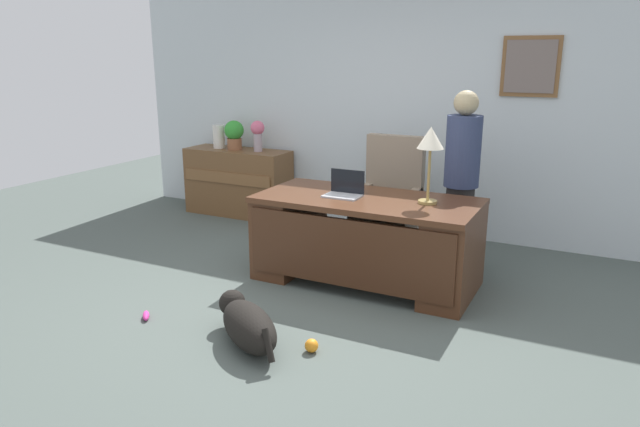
{
  "coord_description": "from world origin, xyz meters",
  "views": [
    {
      "loc": [
        2.2,
        -3.74,
        2.0
      ],
      "look_at": [
        0.16,
        0.3,
        0.75
      ],
      "focal_mm": 32.73,
      "sensor_mm": 36.0,
      "label": 1
    }
  ],
  "objects_px": {
    "vase_with_flowers": "(258,133)",
    "potted_plant": "(234,134)",
    "vase_empty": "(219,137)",
    "dog_lying": "(247,324)",
    "person_standing": "(461,180)",
    "credenza": "(238,182)",
    "dog_toy_bone": "(146,316)",
    "dog_toy_ball": "(311,346)",
    "laptop": "(345,190)",
    "desk_lamp": "(430,143)",
    "armchair": "(389,203)",
    "desk": "(365,237)"
  },
  "relations": [
    {
      "from": "desk",
      "to": "vase_with_flowers",
      "type": "xyz_separation_m",
      "value": [
        -2.02,
        1.42,
        0.63
      ]
    },
    {
      "from": "vase_with_flowers",
      "to": "armchair",
      "type": "bearing_deg",
      "value": -15.33
    },
    {
      "from": "credenza",
      "to": "laptop",
      "type": "distance_m",
      "value": 2.58
    },
    {
      "from": "dog_lying",
      "to": "vase_empty",
      "type": "xyz_separation_m",
      "value": [
        -2.3,
        2.87,
        0.82
      ]
    },
    {
      "from": "credenza",
      "to": "armchair",
      "type": "height_order",
      "value": "armchair"
    },
    {
      "from": "desk",
      "to": "armchair",
      "type": "bearing_deg",
      "value": 97.12
    },
    {
      "from": "vase_empty",
      "to": "credenza",
      "type": "bearing_deg",
      "value": -0.27
    },
    {
      "from": "armchair",
      "to": "person_standing",
      "type": "xyz_separation_m",
      "value": [
        0.76,
        -0.17,
        0.35
      ]
    },
    {
      "from": "armchair",
      "to": "vase_with_flowers",
      "type": "bearing_deg",
      "value": 164.67
    },
    {
      "from": "credenza",
      "to": "dog_lying",
      "type": "xyz_separation_m",
      "value": [
        2.03,
        -2.87,
        -0.26
      ]
    },
    {
      "from": "armchair",
      "to": "laptop",
      "type": "height_order",
      "value": "armchair"
    },
    {
      "from": "armchair",
      "to": "dog_toy_bone",
      "type": "height_order",
      "value": "armchair"
    },
    {
      "from": "vase_empty",
      "to": "dog_lying",
      "type": "bearing_deg",
      "value": -51.22
    },
    {
      "from": "armchair",
      "to": "vase_empty",
      "type": "distance_m",
      "value": 2.58
    },
    {
      "from": "credenza",
      "to": "laptop",
      "type": "xyz_separation_m",
      "value": [
        2.12,
        -1.41,
        0.42
      ]
    },
    {
      "from": "dog_toy_ball",
      "to": "desk_lamp",
      "type": "bearing_deg",
      "value": 75.93
    },
    {
      "from": "vase_empty",
      "to": "dog_toy_bone",
      "type": "xyz_separation_m",
      "value": [
        1.37,
        -2.88,
        -0.95
      ]
    },
    {
      "from": "armchair",
      "to": "vase_empty",
      "type": "bearing_deg",
      "value": 168.15
    },
    {
      "from": "vase_with_flowers",
      "to": "potted_plant",
      "type": "bearing_deg",
      "value": 180.0
    },
    {
      "from": "potted_plant",
      "to": "credenza",
      "type": "bearing_deg",
      "value": -2.01
    },
    {
      "from": "dog_toy_ball",
      "to": "armchair",
      "type": "bearing_deg",
      "value": 97.07
    },
    {
      "from": "laptop",
      "to": "desk_lamp",
      "type": "bearing_deg",
      "value": 5.89
    },
    {
      "from": "vase_empty",
      "to": "dog_toy_bone",
      "type": "height_order",
      "value": "vase_empty"
    },
    {
      "from": "vase_with_flowers",
      "to": "dog_toy_bone",
      "type": "xyz_separation_m",
      "value": [
        0.79,
        -2.88,
        -1.04
      ]
    },
    {
      "from": "vase_with_flowers",
      "to": "dog_lying",
      "type": "bearing_deg",
      "value": -59.01
    },
    {
      "from": "credenza",
      "to": "desk_lamp",
      "type": "relative_size",
      "value": 2.1
    },
    {
      "from": "desk_lamp",
      "to": "potted_plant",
      "type": "relative_size",
      "value": 1.78
    },
    {
      "from": "desk",
      "to": "desk_lamp",
      "type": "relative_size",
      "value": 3.0
    },
    {
      "from": "vase_with_flowers",
      "to": "dog_toy_bone",
      "type": "bearing_deg",
      "value": -74.74
    },
    {
      "from": "person_standing",
      "to": "dog_toy_bone",
      "type": "distance_m",
      "value": 3.01
    },
    {
      "from": "credenza",
      "to": "dog_lying",
      "type": "height_order",
      "value": "credenza"
    },
    {
      "from": "vase_empty",
      "to": "dog_toy_ball",
      "type": "relative_size",
      "value": 3.06
    },
    {
      "from": "dog_toy_ball",
      "to": "vase_with_flowers",
      "type": "bearing_deg",
      "value": 128.23
    },
    {
      "from": "vase_empty",
      "to": "desk",
      "type": "bearing_deg",
      "value": -28.74
    },
    {
      "from": "desk_lamp",
      "to": "laptop",
      "type": "bearing_deg",
      "value": -174.11
    },
    {
      "from": "desk",
      "to": "laptop",
      "type": "relative_size",
      "value": 6.01
    },
    {
      "from": "person_standing",
      "to": "vase_empty",
      "type": "distance_m",
      "value": 3.32
    },
    {
      "from": "desk",
      "to": "dog_toy_bone",
      "type": "bearing_deg",
      "value": -130.07
    },
    {
      "from": "laptop",
      "to": "potted_plant",
      "type": "height_order",
      "value": "potted_plant"
    },
    {
      "from": "person_standing",
      "to": "dog_toy_ball",
      "type": "height_order",
      "value": "person_standing"
    },
    {
      "from": "dog_toy_ball",
      "to": "vase_empty",
      "type": "bearing_deg",
      "value": 134.95
    },
    {
      "from": "person_standing",
      "to": "vase_empty",
      "type": "xyz_separation_m",
      "value": [
        -3.24,
        0.69,
        0.11
      ]
    },
    {
      "from": "armchair",
      "to": "vase_with_flowers",
      "type": "distance_m",
      "value": 2.05
    },
    {
      "from": "dog_lying",
      "to": "armchair",
      "type": "bearing_deg",
      "value": 85.62
    },
    {
      "from": "vase_with_flowers",
      "to": "dog_toy_ball",
      "type": "bearing_deg",
      "value": -51.77
    },
    {
      "from": "dog_lying",
      "to": "potted_plant",
      "type": "xyz_separation_m",
      "value": [
        -2.07,
        2.87,
        0.87
      ]
    },
    {
      "from": "desk",
      "to": "dog_lying",
      "type": "bearing_deg",
      "value": -101.46
    },
    {
      "from": "desk_lamp",
      "to": "vase_with_flowers",
      "type": "xyz_separation_m",
      "value": [
        -2.54,
        1.34,
        -0.23
      ]
    },
    {
      "from": "person_standing",
      "to": "vase_with_flowers",
      "type": "height_order",
      "value": "person_standing"
    },
    {
      "from": "desk",
      "to": "credenza",
      "type": "relative_size",
      "value": 1.43
    }
  ]
}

